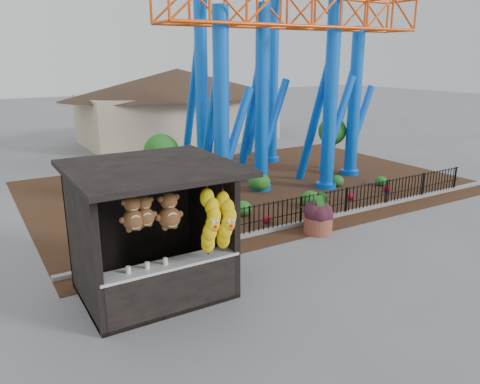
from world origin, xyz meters
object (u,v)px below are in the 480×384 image
prize_booth (157,235)px  potted_plant (314,213)px  roller_coaster (272,29)px  terracotta_planter (318,224)px

prize_booth → potted_plant: prize_booth is taller
roller_coaster → terracotta_planter: size_ratio=12.11×
roller_coaster → terracotta_planter: 8.94m
potted_plant → roller_coaster: bearing=62.2°
roller_coaster → prize_booth: bearing=-137.9°
prize_booth → potted_plant: bearing=15.6°
terracotta_planter → potted_plant: size_ratio=0.89×
prize_booth → terracotta_planter: bearing=12.3°
terracotta_planter → prize_booth: bearing=-167.7°
roller_coaster → potted_plant: size_ratio=10.75×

